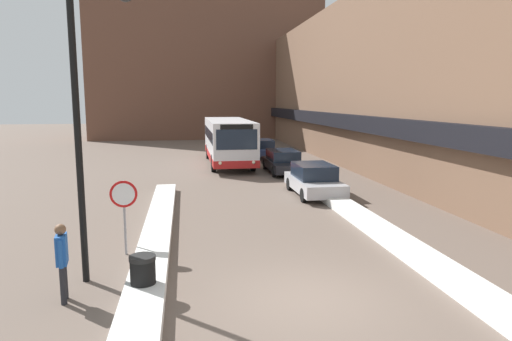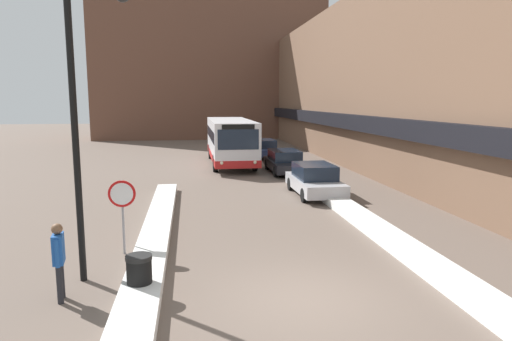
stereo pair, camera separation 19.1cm
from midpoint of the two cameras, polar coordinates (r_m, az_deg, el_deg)
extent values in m
plane|color=#66564C|center=(10.50, 6.82, -15.81)|extent=(160.00, 160.00, 0.00)
cube|color=brown|center=(35.51, 12.66, 10.32)|extent=(5.00, 60.00, 10.88)
cube|color=black|center=(34.64, 8.24, 6.53)|extent=(0.50, 60.00, 0.90)
cube|color=brown|center=(54.97, -5.72, 13.41)|extent=(26.00, 8.00, 17.66)
cube|color=silver|center=(14.59, -12.15, -8.16)|extent=(0.90, 16.53, 0.31)
cube|color=silver|center=(17.01, 13.28, -5.74)|extent=(0.90, 17.32, 0.32)
cube|color=silver|center=(31.24, -3.05, 3.98)|extent=(2.68, 10.38, 2.58)
cube|color=red|center=(31.34, -3.04, 2.04)|extent=(2.70, 10.40, 0.45)
cube|color=#192333|center=(31.21, -3.06, 4.64)|extent=(2.71, 9.55, 0.71)
cube|color=#192333|center=(26.05, -2.01, 3.88)|extent=(2.36, 0.03, 1.16)
cube|color=black|center=(25.99, -2.02, 5.47)|extent=(1.88, 0.03, 0.28)
sphere|color=#F2EAC6|center=(26.10, -4.10, 0.94)|extent=(0.20, 0.20, 0.20)
sphere|color=#F2EAC6|center=(26.30, 0.10, 1.02)|extent=(0.20, 0.20, 0.20)
cylinder|color=black|center=(28.09, -4.91, 0.93)|extent=(0.28, 1.07, 1.07)
cylinder|color=black|center=(28.33, 0.02, 1.03)|extent=(0.28, 1.07, 1.07)
cylinder|color=black|center=(34.47, -5.55, 2.38)|extent=(0.28, 1.07, 1.07)
cylinder|color=black|center=(34.67, -1.51, 2.45)|extent=(0.28, 1.07, 1.07)
cube|color=#B7B7BC|center=(21.21, 7.62, -1.71)|extent=(1.85, 4.37, 0.55)
cube|color=#192333|center=(21.22, 7.57, -0.06)|extent=(1.63, 2.40, 0.65)
cylinder|color=black|center=(20.24, 10.96, -2.92)|extent=(0.20, 0.62, 0.62)
cylinder|color=black|center=(19.75, 6.31, -3.10)|extent=(0.20, 0.62, 0.62)
cylinder|color=black|center=(22.76, 8.73, -1.56)|extent=(0.20, 0.62, 0.62)
cylinder|color=black|center=(22.33, 4.57, -1.69)|extent=(0.20, 0.62, 0.62)
cube|color=black|center=(27.67, 3.82, 0.75)|extent=(1.86, 4.82, 0.51)
cube|color=#192333|center=(27.72, 3.78, 1.94)|extent=(1.64, 2.65, 0.62)
cylinder|color=black|center=(26.46, 6.29, -0.07)|extent=(0.20, 0.62, 0.62)
cylinder|color=black|center=(26.09, 2.67, -0.15)|extent=(0.20, 0.62, 0.62)
cylinder|color=black|center=(29.33, 4.84, 0.82)|extent=(0.20, 0.62, 0.62)
cylinder|color=black|center=(28.99, 1.55, 0.75)|extent=(0.20, 0.62, 0.62)
cube|color=navy|center=(35.11, 1.22, 2.49)|extent=(1.79, 4.45, 0.48)
cube|color=#192333|center=(35.17, 1.20, 3.40)|extent=(1.58, 2.45, 0.61)
cylinder|color=black|center=(33.93, 2.97, 1.96)|extent=(0.20, 0.66, 0.66)
cylinder|color=black|center=(33.65, 0.24, 1.92)|extent=(0.20, 0.66, 0.66)
cylinder|color=black|center=(36.63, 2.13, 2.47)|extent=(0.20, 0.66, 0.66)
cylinder|color=black|center=(36.37, -0.41, 2.43)|extent=(0.20, 0.66, 0.66)
cylinder|color=gray|center=(13.47, -15.89, -5.68)|extent=(0.07, 0.07, 2.14)
cylinder|color=red|center=(13.30, -16.03, -2.81)|extent=(0.76, 0.03, 0.76)
cylinder|color=white|center=(13.29, -16.04, -2.83)|extent=(0.62, 0.01, 0.62)
cylinder|color=black|center=(11.41, -21.22, 3.95)|extent=(0.16, 0.16, 7.03)
cylinder|color=#232328|center=(11.21, -22.70, -12.43)|extent=(0.13, 0.13, 0.86)
cylinder|color=#232328|center=(10.92, -22.86, -13.00)|extent=(0.13, 0.13, 0.86)
cube|color=#1E51A3|center=(10.82, -23.02, -8.99)|extent=(0.28, 0.49, 0.65)
sphere|color=brown|center=(10.70, -23.16, -6.73)|extent=(0.24, 0.24, 0.24)
cylinder|color=#1E51A3|center=(11.05, -22.88, -8.78)|extent=(0.10, 0.10, 0.61)
cylinder|color=#1E51A3|center=(10.61, -23.14, -9.53)|extent=(0.10, 0.10, 0.61)
cylinder|color=black|center=(10.77, -13.85, -12.90)|extent=(0.56, 0.56, 0.85)
cylinder|color=black|center=(10.60, -13.95, -10.51)|extent=(0.59, 0.59, 0.10)
camera|label=1|loc=(0.10, -89.70, 0.05)|focal=32.00mm
camera|label=2|loc=(0.10, 90.30, -0.05)|focal=32.00mm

